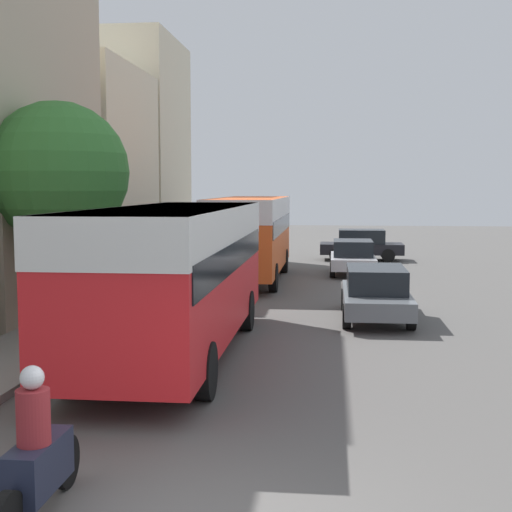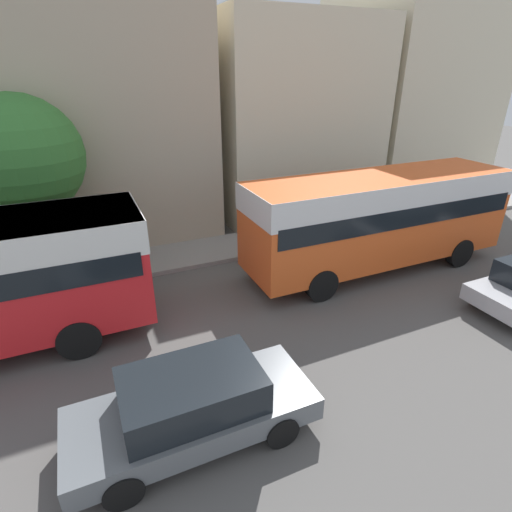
% 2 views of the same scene
% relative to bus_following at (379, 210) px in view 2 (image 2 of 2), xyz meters
% --- Properties ---
extents(building_midblock, '(5.03, 7.38, 11.34)m').
position_rel_bus_following_xyz_m(building_midblock, '(-7.08, -7.43, 3.60)').
color(building_midblock, '#BCAD93').
rests_on(building_midblock, ground_plane).
extents(building_far_terrace, '(5.94, 7.29, 8.31)m').
position_rel_bus_following_xyz_m(building_far_terrace, '(-7.54, 0.49, 2.09)').
color(building_far_terrace, beige).
rests_on(building_far_terrace, ground_plane).
extents(building_end_row, '(6.97, 6.98, 10.83)m').
position_rel_bus_following_xyz_m(building_end_row, '(-8.05, 7.98, 3.35)').
color(building_end_row, beige).
rests_on(building_end_row, ground_plane).
extents(bus_following, '(2.50, 9.06, 3.20)m').
position_rel_bus_following_xyz_m(bus_following, '(0.00, 0.00, 0.00)').
color(bus_following, '#EA5B23').
rests_on(bus_following, ground_plane).
extents(car_far_curb, '(1.83, 4.42, 1.44)m').
position_rel_bus_following_xyz_m(car_far_curb, '(4.31, -7.57, -1.31)').
color(car_far_curb, slate).
rests_on(car_far_curb, ground_plane).
extents(street_tree, '(3.46, 3.46, 5.55)m').
position_rel_bus_following_xyz_m(street_tree, '(-3.58, -10.14, 1.88)').
color(street_tree, brown).
rests_on(street_tree, sidewalk).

